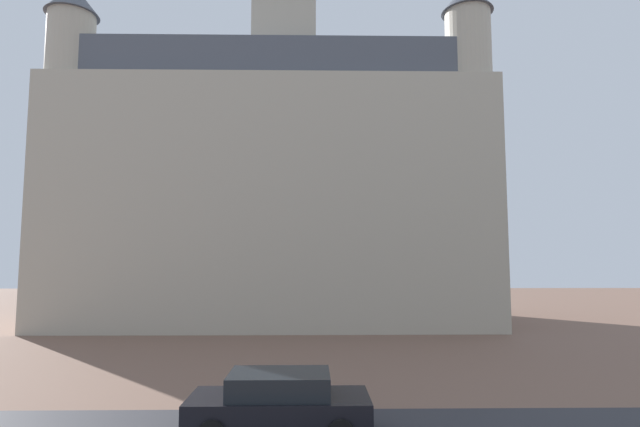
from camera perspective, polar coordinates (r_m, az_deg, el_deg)
landmark_building at (r=34.29m, az=-5.16°, el=3.82°), size 27.91×12.80×36.68m
car_black at (r=12.72m, az=-4.80°, el=-21.41°), size 4.37×2.03×1.46m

